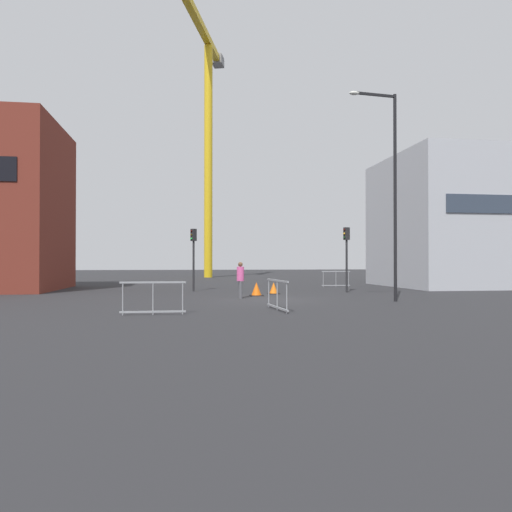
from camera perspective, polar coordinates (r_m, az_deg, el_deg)
The scene contains 12 objects.
ground at distance 22.04m, azimuth 1.18°, elevation -5.13°, with size 160.00×160.00×0.00m, color #28282B.
office_block at distance 37.87m, azimuth 25.17°, elevation 3.57°, with size 13.69×10.00×8.94m.
construction_crane at distance 54.85m, azimuth -5.66°, elevation 15.43°, with size 5.38×16.20×26.16m.
streetlamp_tall at distance 22.05m, azimuth 15.40°, elevation 8.53°, with size 2.20×0.42×8.98m.
traffic_light_far at distance 27.74m, azimuth 10.53°, elevation 0.89°, with size 0.39×0.33×3.63m.
traffic_light_near at distance 28.43m, azimuth -7.32°, elevation 0.82°, with size 0.37×0.37×3.62m.
pedestrian_walking at distance 22.90m, azimuth -1.84°, elevation -2.49°, with size 0.34×0.34×1.70m.
safety_barrier_rear at distance 17.34m, azimuth 2.49°, elevation -4.48°, with size 0.29×2.58×1.08m.
safety_barrier_left_run at distance 16.17m, azimuth -11.95°, elevation -4.75°, with size 2.11×0.07×1.08m.
safety_barrier_right_run at distance 33.54m, azimuth 9.32°, elevation -2.62°, with size 1.96×0.12×1.08m.
traffic_cone_by_barrier at distance 26.04m, azimuth 2.07°, elevation -3.81°, with size 0.61×0.61×0.62m.
traffic_cone_striped at distance 24.60m, azimuth 0.05°, elevation -3.92°, with size 0.68×0.68×0.69m.
Camera 1 is at (-3.64, -21.67, 1.73)m, focal length 34.24 mm.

